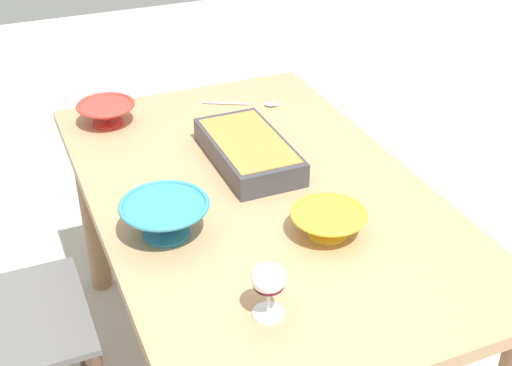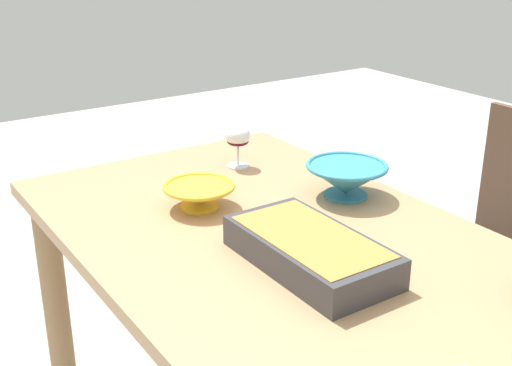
% 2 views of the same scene
% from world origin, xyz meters
% --- Properties ---
extents(dining_table, '(1.45, 0.89, 0.72)m').
position_xyz_m(dining_table, '(0.00, 0.00, 0.61)').
color(dining_table, tan).
rests_on(dining_table, ground_plane).
extents(wine_glass, '(0.08, 0.08, 0.13)m').
position_xyz_m(wine_glass, '(0.47, -0.18, 0.81)').
color(wine_glass, white).
rests_on(wine_glass, dining_table).
extents(casserole_dish, '(0.39, 0.20, 0.07)m').
position_xyz_m(casserole_dish, '(-0.15, 0.03, 0.76)').
color(casserole_dish, '#38383D').
rests_on(casserole_dish, dining_table).
extents(mixing_bowl, '(0.19, 0.19, 0.07)m').
position_xyz_m(mixing_bowl, '(0.26, 0.08, 0.76)').
color(mixing_bowl, yellow).
rests_on(mixing_bowl, dining_table).
extents(small_bowl, '(0.19, 0.19, 0.07)m').
position_xyz_m(small_bowl, '(-0.56, -0.30, 0.76)').
color(small_bowl, red).
rests_on(small_bowl, dining_table).
extents(serving_bowl, '(0.22, 0.22, 0.09)m').
position_xyz_m(serving_bowl, '(0.10, -0.29, 0.77)').
color(serving_bowl, teal).
rests_on(serving_bowl, dining_table).
extents(serving_spoon, '(0.14, 0.24, 0.01)m').
position_xyz_m(serving_spoon, '(-0.50, 0.20, 0.73)').
color(serving_spoon, silver).
rests_on(serving_spoon, dining_table).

